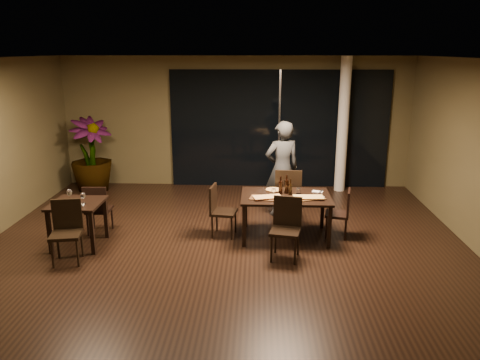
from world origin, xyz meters
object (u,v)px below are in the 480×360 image
at_px(chair_side_near, 67,228).
at_px(diner, 282,169).
at_px(bottle_b, 290,187).
at_px(chair_side_far, 97,207).
at_px(bottle_a, 281,185).
at_px(chair_main_near, 286,225).
at_px(chair_main_far, 288,193).
at_px(chair_main_left, 219,208).
at_px(potted_plant, 91,155).
at_px(main_table, 286,200).
at_px(chair_main_right, 342,211).
at_px(side_table, 77,210).
at_px(bottle_c, 287,184).

distance_m(chair_side_near, diner, 4.03).
bearing_deg(chair_side_near, bottle_b, 7.44).
xyz_separation_m(diner, bottle_b, (0.09, -1.10, -0.03)).
xyz_separation_m(chair_side_far, bottle_a, (3.16, 0.08, 0.41)).
distance_m(chair_main_near, diner, 1.99).
bearing_deg(chair_main_far, chair_main_near, 89.65).
bearing_deg(chair_side_far, diner, -162.81).
relative_size(chair_main_left, potted_plant, 0.53).
height_order(chair_main_near, chair_main_left, chair_main_near).
distance_m(main_table, chair_main_right, 0.99).
bearing_deg(bottle_a, main_table, -43.03).
bearing_deg(diner, bottle_a, 68.51).
height_order(chair_side_far, chair_side_near, chair_side_near).
distance_m(side_table, diner, 3.78).
bearing_deg(chair_main_right, main_table, -74.51).
relative_size(chair_main_near, bottle_c, 2.90).
relative_size(chair_main_near, potted_plant, 0.57).
relative_size(main_table, chair_side_far, 1.69).
distance_m(main_table, side_table, 3.44).
xyz_separation_m(chair_side_near, bottle_a, (3.27, 1.14, 0.38)).
distance_m(chair_main_near, chair_main_left, 1.38).
distance_m(side_table, bottle_a, 3.37).
bearing_deg(chair_main_near, bottle_c, 98.82).
distance_m(main_table, chair_main_left, 1.15).
bearing_deg(bottle_c, chair_main_left, -175.52).
xyz_separation_m(chair_main_near, chair_side_near, (-3.33, -0.26, -0.00)).
height_order(chair_main_right, bottle_a, bottle_a).
height_order(chair_side_far, bottle_b, bottle_b).
relative_size(chair_main_right, potted_plant, 0.50).
height_order(chair_side_near, potted_plant, potted_plant).
height_order(chair_main_far, chair_main_left, chair_main_far).
bearing_deg(bottle_b, chair_main_near, -97.15).
height_order(chair_main_right, potted_plant, potted_plant).
bearing_deg(chair_main_right, potted_plant, -103.63).
bearing_deg(main_table, chair_main_far, 83.16).
xyz_separation_m(chair_main_far, chair_side_near, (-3.45, -1.76, -0.05)).
distance_m(diner, bottle_a, 1.07).
distance_m(chair_main_near, chair_side_near, 3.34).
relative_size(side_table, bottle_a, 2.56).
distance_m(chair_main_right, chair_side_near, 4.47).
xyz_separation_m(chair_main_left, diner, (1.12, 1.11, 0.42)).
bearing_deg(chair_main_right, chair_side_near, -63.21).
height_order(chair_main_far, diner, diner).
height_order(potted_plant, bottle_c, potted_plant).
xyz_separation_m(chair_main_left, chair_main_right, (2.10, 0.02, -0.03)).
height_order(chair_side_far, potted_plant, potted_plant).
bearing_deg(chair_side_near, chair_side_far, 73.69).
distance_m(chair_main_right, bottle_b, 0.98).
height_order(chair_main_far, bottle_a, bottle_a).
relative_size(side_table, chair_main_near, 0.84).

